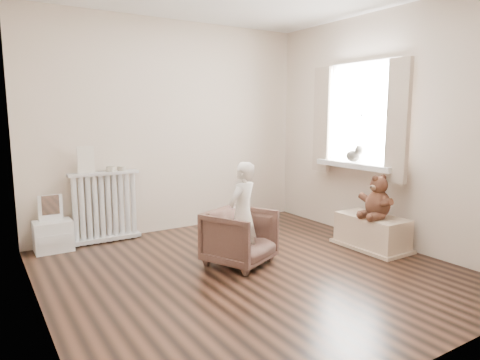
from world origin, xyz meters
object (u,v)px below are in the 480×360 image
teddy_bear (379,189)px  plush_cat (354,154)px  child (243,213)px  toy_bench (372,230)px  radiator (105,209)px  toy_vanity (52,226)px  armchair (240,237)px

teddy_bear → plush_cat: (0.16, 0.52, 0.33)m
child → plush_cat: bearing=160.6°
toy_bench → radiator: bearing=143.5°
plush_cat → toy_vanity: bearing=156.1°
toy_vanity → child: size_ratio=0.61×
child → toy_bench: 1.57m
child → toy_bench: size_ratio=1.32×
toy_vanity → toy_bench: 3.48m
radiator → toy_bench: size_ratio=1.07×
armchair → child: bearing=-114.5°
teddy_bear → armchair: bearing=165.5°
radiator → toy_vanity: size_ratio=1.35×
toy_bench → child: bearing=169.0°
toy_vanity → armchair: toy_vanity is taller
toy_bench → teddy_bear: bearing=-106.2°
toy_vanity → toy_bench: size_ratio=0.80×
teddy_bear → radiator: bearing=143.5°
teddy_bear → toy_vanity: bearing=149.8°
child → plush_cat: (1.65, 0.15, 0.48)m
radiator → toy_bench: bearing=-36.5°
toy_vanity → child: child is taller
toy_vanity → armchair: size_ratio=1.02×
radiator → toy_bench: radiator is taller
radiator → teddy_bear: size_ratio=1.78×
radiator → child: bearing=-58.6°
armchair → toy_bench: armchair is taller
toy_vanity → radiator: bearing=3.0°
plush_cat → teddy_bear: bearing=-108.5°
child → radiator: bearing=-83.1°
toy_vanity → toy_bench: toy_vanity is taller
child → plush_cat: 1.72m
armchair → toy_bench: 1.55m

